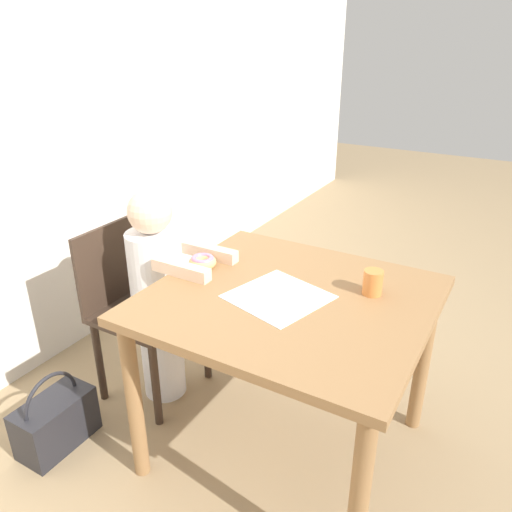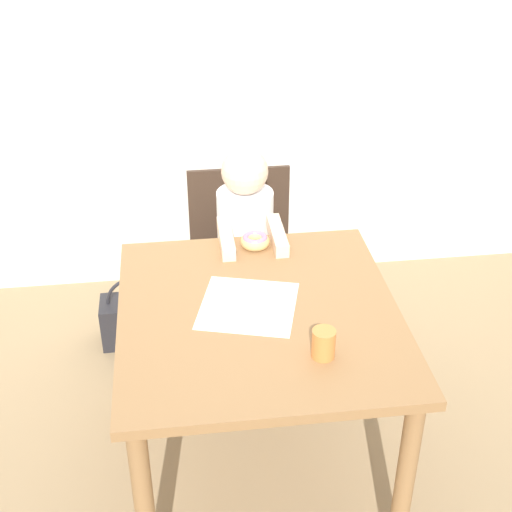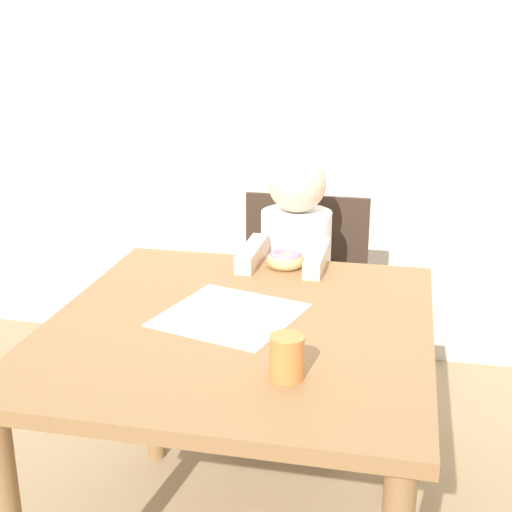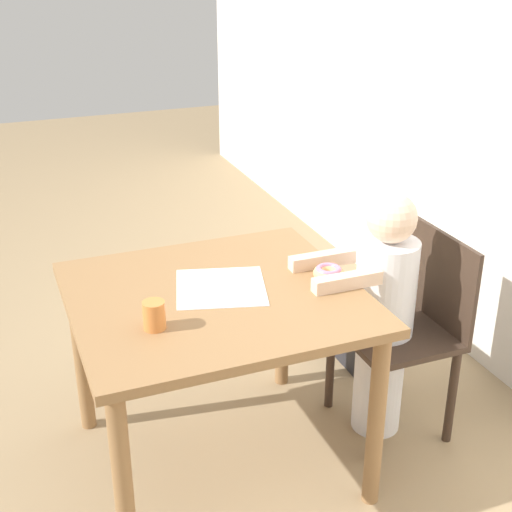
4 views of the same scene
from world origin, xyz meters
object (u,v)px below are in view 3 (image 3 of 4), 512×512
(donut, at_px, (285,259))
(cup, at_px, (287,357))
(child_figure, at_px, (295,299))
(handbag, at_px, (176,368))
(chair, at_px, (300,307))

(donut, relative_size, cup, 1.20)
(child_figure, height_order, handbag, child_figure)
(chair, height_order, cup, chair)
(chair, xyz_separation_m, cup, (0.13, -1.03, 0.33))
(handbag, relative_size, cup, 3.73)
(donut, xyz_separation_m, handbag, (-0.50, 0.43, -0.63))
(cup, bearing_deg, child_figure, 97.99)
(donut, relative_size, handbag, 0.32)
(child_figure, bearing_deg, donut, -87.99)
(child_figure, height_order, cup, child_figure)
(child_figure, relative_size, handbag, 2.92)
(handbag, height_order, cup, cup)
(chair, relative_size, child_figure, 0.81)
(donut, bearing_deg, handbag, 139.83)
(chair, bearing_deg, child_figure, -90.00)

